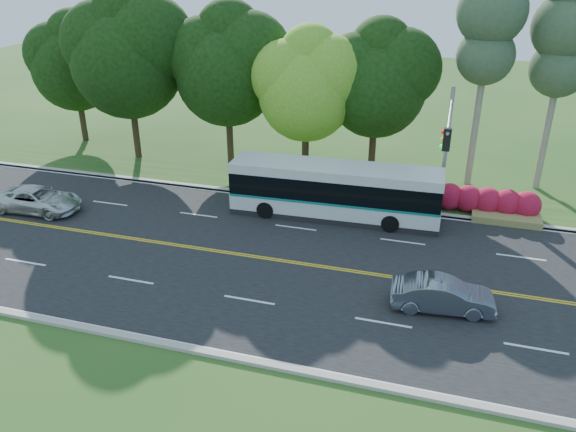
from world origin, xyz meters
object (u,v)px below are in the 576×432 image
(traffic_signal, at_px, (447,143))
(transit_bus, at_px, (334,192))
(sedan, at_px, (443,295))
(suv, at_px, (38,200))

(traffic_signal, height_order, transit_bus, traffic_signal)
(traffic_signal, distance_m, sedan, 8.37)
(suv, bearing_deg, sedan, -100.95)
(sedan, bearing_deg, traffic_signal, -1.62)
(traffic_signal, xyz_separation_m, sedan, (0.59, -7.33, -3.98))
(transit_bus, relative_size, sedan, 2.75)
(transit_bus, distance_m, suv, 16.26)
(sedan, bearing_deg, suv, 74.81)
(traffic_signal, bearing_deg, sedan, -85.43)
(transit_bus, xyz_separation_m, suv, (-15.76, -3.92, -0.77))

